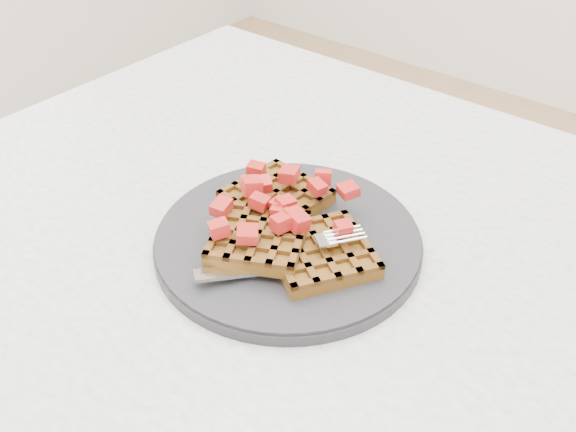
# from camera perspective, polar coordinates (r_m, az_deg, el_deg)

# --- Properties ---
(table) EXTENTS (1.20, 0.80, 0.75)m
(table) POSITION_cam_1_polar(r_m,az_deg,el_deg) (0.73, 8.08, -11.96)
(table) COLOR silver
(table) RESTS_ON ground
(plate) EXTENTS (0.28, 0.28, 0.02)m
(plate) POSITION_cam_1_polar(r_m,az_deg,el_deg) (0.68, 0.00, -2.16)
(plate) COLOR black
(plate) RESTS_ON table
(waffles) EXTENTS (0.21, 0.19, 0.03)m
(waffles) POSITION_cam_1_polar(r_m,az_deg,el_deg) (0.66, -0.20, -1.04)
(waffles) COLOR brown
(waffles) RESTS_ON plate
(strawberry_pile) EXTENTS (0.15, 0.15, 0.02)m
(strawberry_pile) POSITION_cam_1_polar(r_m,az_deg,el_deg) (0.65, 0.00, 0.99)
(strawberry_pile) COLOR #970505
(strawberry_pile) RESTS_ON waffles
(fork) EXTENTS (0.12, 0.16, 0.02)m
(fork) POSITION_cam_1_polar(r_m,az_deg,el_deg) (0.63, 0.48, -4.02)
(fork) COLOR silver
(fork) RESTS_ON plate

